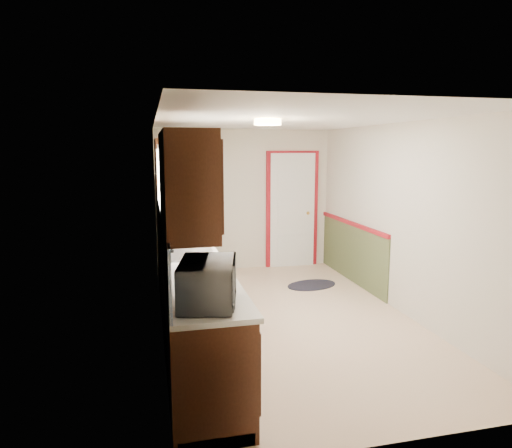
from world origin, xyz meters
TOP-DOWN VIEW (x-y plane):
  - room_shell at (0.00, 0.00)m, footprint 3.20×5.20m
  - kitchen_run at (-1.24, -0.29)m, footprint 0.63×4.00m
  - back_wall_trim at (0.99, 2.21)m, footprint 1.12×2.30m
  - ceiling_fixture at (-0.30, -0.20)m, footprint 0.30×0.30m
  - microwave at (-1.20, -1.93)m, footprint 0.44×0.64m
  - refrigerator at (-1.02, 2.05)m, footprint 0.74×0.72m
  - rug at (0.79, 1.23)m, footprint 0.91×0.71m
  - cooktop at (-1.19, 0.75)m, footprint 0.45×0.54m

SIDE VIEW (x-z plane):
  - rug at x=0.79m, z-range 0.00..0.01m
  - kitchen_run at x=-1.24m, z-range -0.29..1.91m
  - refrigerator at x=-1.02m, z-range 0.00..1.67m
  - back_wall_trim at x=0.99m, z-range -0.15..1.93m
  - cooktop at x=-1.19m, z-range 0.94..0.96m
  - microwave at x=-1.20m, z-range 0.94..1.34m
  - room_shell at x=0.00m, z-range -0.06..2.46m
  - ceiling_fixture at x=-0.30m, z-range 2.33..2.39m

